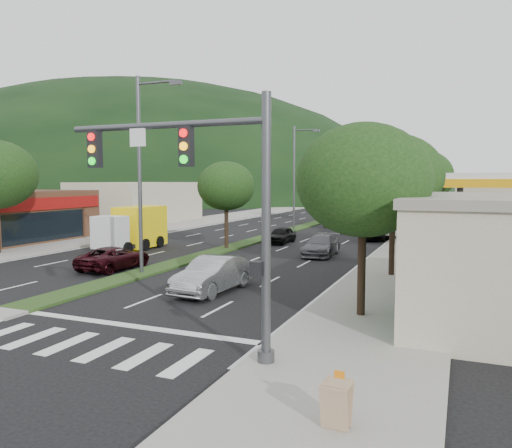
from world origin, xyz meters
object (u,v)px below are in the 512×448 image
at_px(traffic_signal, 210,187).
at_px(tree_r_c, 410,181).
at_px(car_queue_b, 321,245).
at_px(motorhome, 386,217).
at_px(tree_r_d, 422,176).
at_px(car_queue_a, 281,235).
at_px(tree_r_e, 429,180).
at_px(car_queue_d, 373,232).
at_px(streetlight_mid, 296,172).
at_px(tree_r_b, 394,176).
at_px(tree_r_a, 363,180).
at_px(a_frame_sign, 337,401).
at_px(streetlight_near, 143,165).
at_px(car_queue_c, 349,226).
at_px(box_truck, 134,229).
at_px(sedan_silver, 213,275).
at_px(tree_med_far, 323,179).
at_px(suv_maroon, 114,258).
at_px(car_queue_e, 333,221).
at_px(tree_med_near, 226,186).

bearing_deg(traffic_signal, tree_r_c, 82.15).
relative_size(car_queue_b, motorhome, 0.55).
height_order(tree_r_d, car_queue_a, tree_r_d).
height_order(tree_r_e, car_queue_d, tree_r_e).
height_order(tree_r_c, car_queue_b, tree_r_c).
bearing_deg(streetlight_mid, car_queue_a, -78.23).
xyz_separation_m(tree_r_c, tree_r_e, (0.00, 20.00, 0.14)).
xyz_separation_m(traffic_signal, tree_r_d, (2.97, 31.54, 0.54)).
relative_size(tree_r_b, tree_r_c, 1.07).
relative_size(tree_r_a, a_frame_sign, 5.57).
distance_m(streetlight_near, streetlight_mid, 25.00).
bearing_deg(car_queue_a, tree_r_b, -46.24).
xyz_separation_m(car_queue_a, car_queue_c, (3.11, 10.00, -0.01)).
bearing_deg(car_queue_c, tree_r_a, -71.70).
height_order(tree_r_a, tree_r_d, tree_r_d).
bearing_deg(tree_r_b, car_queue_b, 131.79).
bearing_deg(tree_r_a, box_truck, 147.23).
bearing_deg(sedan_silver, car_queue_d, 85.63).
relative_size(tree_r_b, car_queue_b, 1.53).
bearing_deg(car_queue_a, traffic_signal, -72.76).
height_order(tree_r_a, box_truck, tree_r_a).
height_order(car_queue_a, motorhome, motorhome).
relative_size(streetlight_near, streetlight_mid, 1.00).
relative_size(car_queue_a, motorhome, 0.44).
relative_size(traffic_signal, tree_r_d, 0.98).
bearing_deg(tree_med_far, car_queue_b, -75.36).
height_order(streetlight_mid, car_queue_b, streetlight_mid).
bearing_deg(traffic_signal, suv_maroon, 137.83).
height_order(streetlight_near, car_queue_e, streetlight_near).
bearing_deg(car_queue_b, car_queue_d, 78.83).
xyz_separation_m(tree_r_c, tree_med_near, (-12.00, -2.00, -0.32)).
xyz_separation_m(sedan_silver, car_queue_a, (-2.98, 17.03, -0.14)).
bearing_deg(car_queue_a, tree_r_c, -14.09).
xyz_separation_m(tree_r_c, a_frame_sign, (1.09, -24.20, -4.07)).
relative_size(tree_r_a, streetlight_mid, 0.66).
bearing_deg(motorhome, streetlight_near, -117.10).
distance_m(streetlight_near, car_queue_d, 21.99).
distance_m(streetlight_mid, motorhome, 9.74).
distance_m(streetlight_near, a_frame_sign, 18.41).
relative_size(streetlight_near, car_queue_a, 2.72).
height_order(tree_r_d, suv_maroon, tree_r_d).
bearing_deg(tree_r_b, a_frame_sign, -86.17).
relative_size(tree_r_b, tree_r_d, 0.97).
height_order(traffic_signal, tree_r_a, traffic_signal).
xyz_separation_m(tree_med_near, motorhome, (9.00, 13.51, -2.77)).
xyz_separation_m(tree_med_near, tree_med_far, (0.00, 26.00, 0.58)).
xyz_separation_m(streetlight_mid, car_queue_c, (5.25, -0.24, -4.97)).
distance_m(tree_r_e, streetlight_near, 34.11).
distance_m(sedan_silver, car_queue_a, 17.28).
distance_m(traffic_signal, streetlight_near, 13.03).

